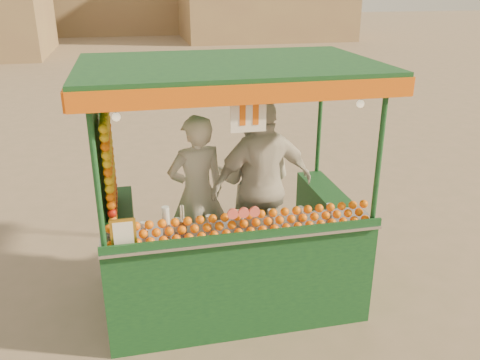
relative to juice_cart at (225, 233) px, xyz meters
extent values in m
plane|color=#716551|center=(-0.14, 0.20, -0.79)|extent=(90.00, 90.00, 0.00)
cube|color=#0F391F|center=(0.07, 0.12, -0.65)|extent=(2.45, 1.51, 0.28)
cylinder|color=black|center=(-0.78, 0.12, -0.62)|extent=(0.34, 0.09, 0.34)
cylinder|color=black|center=(0.92, 0.12, -0.62)|extent=(0.34, 0.09, 0.34)
cube|color=#0F391F|center=(0.07, -0.49, -0.13)|extent=(2.45, 0.28, 0.76)
cube|color=#0F391F|center=(-1.02, 0.22, -0.13)|extent=(0.28, 1.23, 0.76)
cube|color=#0F391F|center=(1.15, 0.22, -0.13)|extent=(0.28, 1.23, 0.76)
cube|color=#B2B2B7|center=(0.07, -0.46, 0.26)|extent=(2.45, 0.43, 0.03)
cylinder|color=#0F391F|center=(-1.11, -0.59, 0.91)|extent=(0.05, 0.05, 1.32)
cylinder|color=#0F391F|center=(1.25, -0.59, 0.91)|extent=(0.05, 0.05, 1.32)
cylinder|color=#0F391F|center=(-1.11, 0.83, 0.91)|extent=(0.05, 0.05, 1.32)
cylinder|color=#0F391F|center=(1.25, 0.83, 0.91)|extent=(0.05, 0.05, 1.32)
cube|color=#0F391F|center=(0.07, 0.12, 1.61)|extent=(2.64, 1.70, 0.08)
cube|color=#D95A0C|center=(0.07, -0.73, 1.53)|extent=(2.64, 0.04, 0.15)
cube|color=#D95A0C|center=(0.07, 0.97, 1.53)|extent=(2.64, 0.04, 0.15)
cube|color=#D95A0C|center=(-1.25, 0.12, 1.53)|extent=(0.04, 1.70, 0.15)
cube|color=#D95A0C|center=(1.39, 0.12, 1.53)|extent=(0.04, 1.70, 0.15)
cylinder|color=#F75A4B|center=(0.05, -0.59, 0.49)|extent=(0.09, 0.02, 0.09)
cube|color=gold|center=(-0.95, -0.59, 0.41)|extent=(0.21, 0.02, 0.26)
cube|color=white|center=(0.07, -0.65, 1.36)|extent=(0.28, 0.01, 0.28)
sphere|color=#FFE5B2|center=(-0.92, -0.52, 1.36)|extent=(0.07, 0.07, 0.07)
sphere|color=#FFE5B2|center=(1.06, -0.52, 1.36)|extent=(0.07, 0.07, 0.07)
imported|color=silver|center=(-0.22, 0.33, 0.31)|extent=(0.66, 0.50, 1.63)
imported|color=beige|center=(0.39, 0.42, 0.35)|extent=(1.03, 0.96, 1.70)
imported|color=beige|center=(0.41, 0.15, 0.41)|extent=(1.13, 0.61, 1.83)
camera|label=1|loc=(-0.81, -4.31, 2.33)|focal=37.49mm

